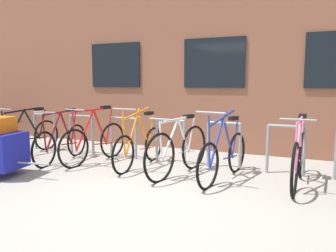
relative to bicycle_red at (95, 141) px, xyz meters
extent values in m
plane|color=#9E998E|center=(1.76, -1.40, -0.39)|extent=(42.00, 42.00, 0.00)
cube|color=brown|center=(1.76, 5.74, 2.63)|extent=(28.00, 7.89, 6.03)
cube|color=black|center=(-0.64, 1.78, 1.49)|extent=(1.30, 0.04, 1.03)
cube|color=black|center=(1.76, 1.78, 1.49)|extent=(1.30, 0.04, 1.03)
cylinder|color=gray|center=(-1.96, 0.50, 0.01)|extent=(0.05, 0.05, 0.78)
cylinder|color=gray|center=(-1.40, 0.50, 0.01)|extent=(0.05, 0.05, 0.78)
cylinder|color=gray|center=(-1.68, 0.50, 0.40)|extent=(0.55, 0.05, 0.05)
cylinder|color=gray|center=(-0.96, 0.50, 0.01)|extent=(0.05, 0.05, 0.78)
cylinder|color=gray|center=(-0.40, 0.50, 0.01)|extent=(0.05, 0.05, 0.78)
cylinder|color=gray|center=(-0.68, 0.50, 0.40)|extent=(0.55, 0.05, 0.05)
cylinder|color=gray|center=(0.04, 0.50, 0.01)|extent=(0.05, 0.05, 0.78)
cylinder|color=gray|center=(0.60, 0.50, 0.01)|extent=(0.05, 0.05, 0.78)
cylinder|color=gray|center=(0.32, 0.50, 0.40)|extent=(0.55, 0.05, 0.05)
cylinder|color=gray|center=(1.04, 0.50, 0.01)|extent=(0.05, 0.05, 0.78)
cylinder|color=gray|center=(1.60, 0.50, 0.01)|extent=(0.05, 0.05, 0.78)
cylinder|color=gray|center=(1.32, 0.50, 0.40)|extent=(0.55, 0.05, 0.05)
cylinder|color=gray|center=(2.04, 0.50, 0.01)|extent=(0.05, 0.05, 0.78)
cylinder|color=gray|center=(2.60, 0.50, 0.01)|extent=(0.05, 0.05, 0.78)
cylinder|color=gray|center=(2.32, 0.50, 0.40)|extent=(0.55, 0.05, 0.05)
cylinder|color=gray|center=(3.04, 0.50, 0.01)|extent=(0.05, 0.05, 0.78)
cylinder|color=gray|center=(3.60, 0.50, 0.01)|extent=(0.05, 0.05, 0.78)
cylinder|color=gray|center=(3.32, 0.50, 0.40)|extent=(0.55, 0.05, 0.05)
cylinder|color=gray|center=(4.04, 0.50, 0.01)|extent=(0.05, 0.05, 0.78)
torus|color=black|center=(0.07, 0.50, -0.06)|extent=(0.14, 0.70, 0.70)
torus|color=black|center=(-0.07, -0.50, -0.06)|extent=(0.14, 0.70, 0.70)
cylinder|color=red|center=(-0.03, -0.23, 0.24)|extent=(0.11, 0.49, 0.71)
cylinder|color=red|center=(0.02, 0.16, 0.24)|extent=(0.09, 0.36, 0.71)
cylinder|color=red|center=(-0.01, -0.07, 0.59)|extent=(0.15, 0.78, 0.04)
cylinder|color=red|center=(0.04, 0.25, -0.08)|extent=(0.10, 0.51, 0.07)
cylinder|color=red|center=(0.06, 0.41, 0.26)|extent=(0.05, 0.20, 0.65)
cylinder|color=red|center=(-0.07, -0.48, 0.27)|extent=(0.04, 0.08, 0.65)
cube|color=black|center=(0.05, 0.32, 0.61)|extent=(0.13, 0.21, 0.06)
cylinder|color=gray|center=(-0.07, -0.45, 0.62)|extent=(0.44, 0.09, 0.03)
torus|color=black|center=(0.95, 0.55, -0.08)|extent=(0.06, 0.66, 0.65)
torus|color=black|center=(0.92, -0.49, -0.08)|extent=(0.06, 0.66, 0.65)
cylinder|color=orange|center=(0.93, -0.21, 0.25)|extent=(0.05, 0.50, 0.77)
cylinder|color=orange|center=(0.94, 0.20, 0.19)|extent=(0.05, 0.38, 0.64)
cylinder|color=orange|center=(0.93, -0.03, 0.56)|extent=(0.06, 0.82, 0.17)
cylinder|color=orange|center=(0.94, 0.29, -0.10)|extent=(0.04, 0.53, 0.07)
cylinder|color=orange|center=(0.95, 0.46, 0.21)|extent=(0.03, 0.20, 0.58)
cylinder|color=orange|center=(0.92, -0.47, 0.28)|extent=(0.03, 0.08, 0.71)
cube|color=black|center=(0.95, 0.37, 0.53)|extent=(0.11, 0.20, 0.06)
cylinder|color=gray|center=(0.92, -0.44, 0.66)|extent=(0.44, 0.04, 0.03)
torus|color=black|center=(2.57, 0.37, -0.07)|extent=(0.15, 0.67, 0.68)
torus|color=black|center=(2.39, -0.69, -0.07)|extent=(0.15, 0.67, 0.68)
cylinder|color=#233893|center=(2.44, -0.40, 0.26)|extent=(0.12, 0.52, 0.78)
cylinder|color=#233893|center=(2.51, 0.02, 0.19)|extent=(0.10, 0.39, 0.62)
cylinder|color=#233893|center=(2.47, -0.22, 0.57)|extent=(0.18, 0.84, 0.19)
cylinder|color=#233893|center=(2.53, 0.11, -0.09)|extent=(0.11, 0.53, 0.07)
cylinder|color=#233893|center=(2.56, 0.28, 0.21)|extent=(0.06, 0.20, 0.57)
cylinder|color=#233893|center=(2.40, -0.66, 0.29)|extent=(0.04, 0.08, 0.71)
cube|color=black|center=(2.54, 0.19, 0.52)|extent=(0.13, 0.21, 0.06)
cylinder|color=gray|center=(2.40, -0.64, 0.67)|extent=(0.44, 0.10, 0.03)
torus|color=black|center=(-1.68, 0.54, -0.07)|extent=(0.09, 0.67, 0.67)
torus|color=black|center=(-1.75, -0.51, -0.07)|extent=(0.09, 0.67, 0.67)
cylinder|color=black|center=(-1.73, -0.23, 0.22)|extent=(0.07, 0.51, 0.69)
cylinder|color=black|center=(-1.70, 0.19, 0.19)|extent=(0.06, 0.38, 0.63)
cylinder|color=black|center=(-1.72, -0.05, 0.52)|extent=(0.09, 0.83, 0.09)
cylinder|color=black|center=(-1.69, 0.27, -0.09)|extent=(0.06, 0.53, 0.07)
cylinder|color=black|center=(-1.68, 0.45, 0.21)|extent=(0.04, 0.20, 0.58)
cylinder|color=black|center=(-1.75, -0.49, 0.24)|extent=(0.03, 0.08, 0.62)
cube|color=black|center=(-1.69, 0.36, 0.53)|extent=(0.11, 0.21, 0.06)
cylinder|color=gray|center=(-1.75, -0.46, 0.58)|extent=(0.44, 0.06, 0.03)
torus|color=black|center=(-0.67, 0.31, -0.08)|extent=(0.11, 0.66, 0.66)
torus|color=black|center=(-0.55, -0.70, -0.08)|extent=(0.11, 0.66, 0.66)
cylinder|color=maroon|center=(-0.59, -0.42, 0.21)|extent=(0.09, 0.49, 0.69)
cylinder|color=maroon|center=(-0.63, -0.03, 0.20)|extent=(0.08, 0.36, 0.67)
cylinder|color=maroon|center=(-0.60, -0.26, 0.53)|extent=(0.12, 0.79, 0.05)
cylinder|color=maroon|center=(-0.64, 0.06, -0.10)|extent=(0.08, 0.51, 0.07)
cylinder|color=maroon|center=(-0.66, 0.23, 0.22)|extent=(0.05, 0.20, 0.61)
cylinder|color=maroon|center=(-0.56, -0.67, 0.23)|extent=(0.04, 0.08, 0.62)
cube|color=black|center=(-0.65, 0.14, 0.56)|extent=(0.12, 0.21, 0.06)
cylinder|color=gray|center=(-0.56, -0.65, 0.57)|extent=(0.44, 0.07, 0.03)
torus|color=black|center=(3.56, 0.50, -0.04)|extent=(0.08, 0.74, 0.74)
torus|color=black|center=(3.51, -0.53, -0.04)|extent=(0.08, 0.74, 0.74)
cylinder|color=pink|center=(3.52, -0.25, 0.24)|extent=(0.06, 0.50, 0.69)
cylinder|color=pink|center=(3.54, 0.15, 0.23)|extent=(0.05, 0.37, 0.66)
cylinder|color=pink|center=(3.53, -0.08, 0.57)|extent=(0.08, 0.81, 0.06)
cylinder|color=pink|center=(3.55, 0.24, -0.06)|extent=(0.05, 0.52, 0.08)
cylinder|color=pink|center=(3.56, 0.41, 0.26)|extent=(0.03, 0.20, 0.60)
cylinder|color=pink|center=(3.51, -0.51, 0.27)|extent=(0.03, 0.08, 0.62)
cube|color=black|center=(3.55, 0.32, 0.59)|extent=(0.11, 0.20, 0.06)
cylinder|color=gray|center=(3.51, -0.48, 0.61)|extent=(0.44, 0.05, 0.03)
torus|color=black|center=(1.85, 0.31, -0.03)|extent=(0.20, 0.75, 0.76)
torus|color=black|center=(1.64, -0.66, -0.03)|extent=(0.20, 0.75, 0.76)
cylinder|color=silver|center=(1.70, -0.39, 0.22)|extent=(0.13, 0.47, 0.62)
cylinder|color=silver|center=(1.78, -0.02, 0.21)|extent=(0.11, 0.35, 0.60)
cylinder|color=silver|center=(1.73, -0.24, 0.51)|extent=(0.19, 0.75, 0.05)
cylinder|color=silver|center=(1.80, 0.07, -0.05)|extent=(0.13, 0.49, 0.08)
cylinder|color=silver|center=(1.83, 0.22, 0.24)|extent=(0.07, 0.20, 0.53)
cylinder|color=silver|center=(1.65, -0.63, 0.24)|extent=(0.04, 0.08, 0.55)
cube|color=black|center=(1.81, 0.13, 0.53)|extent=(0.14, 0.22, 0.06)
cylinder|color=gray|center=(1.65, -0.61, 0.55)|extent=(0.44, 0.12, 0.03)
torus|color=black|center=(-0.95, -1.08, -0.15)|extent=(0.51, 0.12, 0.51)
cylinder|color=gray|center=(-0.19, -1.30, -0.15)|extent=(0.55, 0.11, 0.03)
cube|color=brown|center=(-3.41, 1.12, -0.16)|extent=(0.08, 0.36, 0.44)
camera|label=1|loc=(3.66, -4.99, 1.07)|focal=35.25mm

